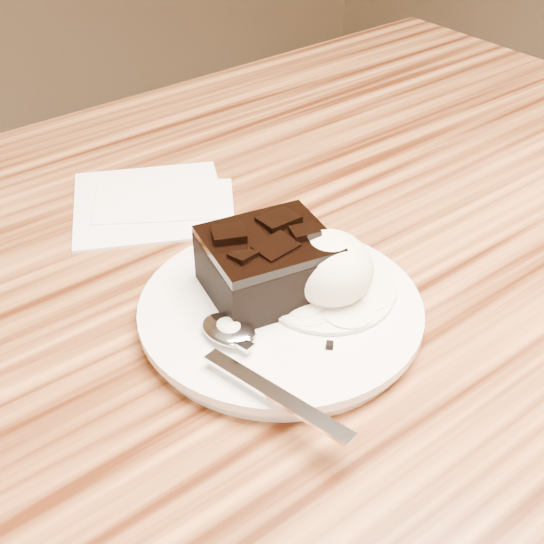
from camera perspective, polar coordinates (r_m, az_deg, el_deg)
plate at (r=0.54m, az=0.66°, el=-3.21°), size 0.21×0.21×0.02m
brownie at (r=0.53m, az=-0.30°, el=0.33°), size 0.10×0.09×0.04m
ice_cream_scoop at (r=0.53m, az=4.38°, el=0.31°), size 0.06×0.07×0.05m
melt_puddle at (r=0.54m, az=4.28°, el=-1.49°), size 0.10×0.10×0.00m
spoon at (r=0.50m, az=-3.37°, el=-4.64°), size 0.06×0.17×0.01m
napkin at (r=0.69m, az=-9.51°, el=5.37°), size 0.18×0.18×0.01m
crumb_a at (r=0.50m, az=4.49°, el=-5.69°), size 0.01×0.01×0.00m
crumb_b at (r=0.53m, az=-2.29°, el=-2.68°), size 0.01×0.01×0.00m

